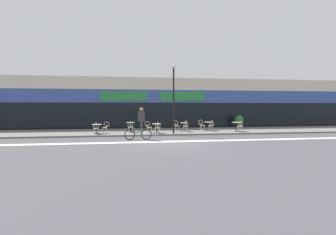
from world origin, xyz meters
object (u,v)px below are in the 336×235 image
bistro_table_3 (184,125)px  cafe_chair_1_near (130,126)px  bistro_table_4 (209,124)px  cafe_chair_4_side (202,124)px  cyclist_0 (141,121)px  bistro_table_1 (130,125)px  bistro_table_2 (157,126)px  bistro_table_0 (97,127)px  cafe_chair_4_near (211,125)px  cafe_chair_5_near (240,126)px  cafe_chair_3_side (177,125)px  cafe_chair_0_near (96,127)px  cafe_chair_3_near (186,125)px  planter_pot (239,121)px  cafe_chair_2_near (158,127)px  lamp_post (174,94)px  bistro_table_5 (237,125)px  cafe_chair_2_side (148,126)px  cafe_chair_0_side (105,127)px

bistro_table_3 → cafe_chair_1_near: bearing=-171.5°
bistro_table_3 → bistro_table_4: (2.21, 0.25, 0.03)m
cafe_chair_4_side → cyclist_0: cyclist_0 is taller
bistro_table_1 → bistro_table_2: size_ratio=1.07×
bistro_table_0 → cafe_chair_4_side: 8.57m
bistro_table_1 → bistro_table_3: bearing=0.4°
bistro_table_1 → cafe_chair_4_near: cafe_chair_4_near is taller
bistro_table_4 → cafe_chair_5_near: cafe_chair_5_near is taller
bistro_table_1 → cafe_chair_3_side: bearing=0.6°
cafe_chair_0_near → cafe_chair_3_near: 6.96m
bistro_table_3 → cafe_chair_3_near: 0.63m
cafe_chair_1_near → cafe_chair_5_near: same height
cafe_chair_3_side → cafe_chair_5_near: bearing=-9.5°
bistro_table_4 → cafe_chair_3_side: cafe_chair_3_side is taller
bistro_table_0 → cafe_chair_4_side: (8.49, 1.17, 0.01)m
cafe_chair_0_near → planter_pot: 13.28m
cafe_chair_3_side → planter_pot: (6.47, 2.19, 0.14)m
bistro_table_3 → planter_pot: 6.24m
bistro_table_1 → cafe_chair_4_near: bearing=-3.0°
cafe_chair_2_near → cafe_chair_4_near: same height
bistro_table_0 → lamp_post: lamp_post is taller
cafe_chair_0_near → cafe_chair_5_near: bearing=-96.5°
cafe_chair_0_near → cyclist_0: size_ratio=0.43×
bistro_table_4 → cafe_chair_3_near: size_ratio=0.87×
cafe_chair_5_near → lamp_post: bearing=93.1°
cafe_chair_0_near → cafe_chair_1_near: bearing=-76.9°
bistro_table_5 → planter_pot: 3.50m
bistro_table_4 → cafe_chair_4_side: bearing=-179.6°
bistro_table_4 → cafe_chair_1_near: bearing=-172.2°
cafe_chair_4_near → cafe_chair_2_side: bearing=90.8°
cafe_chair_5_near → cyclist_0: 8.46m
cafe_chair_4_side → bistro_table_5: bearing=-26.8°
cafe_chair_5_near → lamp_post: lamp_post is taller
cafe_chair_2_near → planter_pot: 9.15m
cafe_chair_0_near → cafe_chair_4_near: same height
cafe_chair_4_side → cafe_chair_0_near: bearing=-171.3°
cafe_chair_4_near → planter_pot: (3.62, 2.58, 0.14)m
bistro_table_5 → cafe_chair_0_near: cafe_chair_0_near is taller
cafe_chair_1_near → cafe_chair_4_near: bearing=-80.4°
cafe_chair_4_near → bistro_table_4: bearing=-6.6°
cyclist_0 → bistro_table_0: bearing=-46.4°
bistro_table_1 → bistro_table_3: size_ratio=1.09×
cafe_chair_4_side → bistro_table_3: bearing=-174.5°
bistro_table_1 → cyclist_0: (0.59, -4.09, 0.53)m
cafe_chair_0_side → cafe_chair_5_near: (10.52, -0.61, 0.00)m
bistro_table_5 → planter_pot: planter_pot is taller
cafe_chair_5_near → bistro_table_4: bearing=49.4°
cafe_chair_3_near → cafe_chair_4_near: size_ratio=1.00×
cafe_chair_1_near → cafe_chair_3_side: (3.77, 0.67, 0.00)m
bistro_table_4 → cafe_chair_2_side: 5.43m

